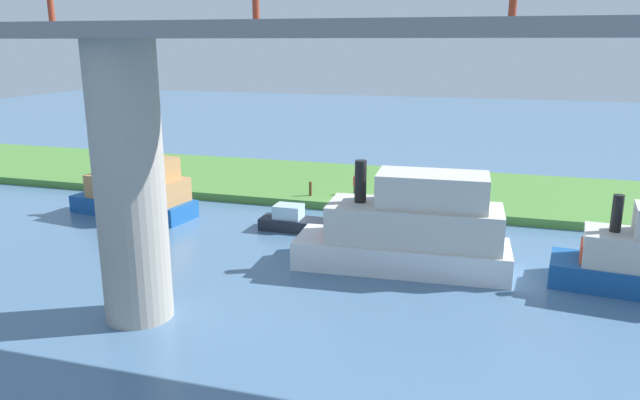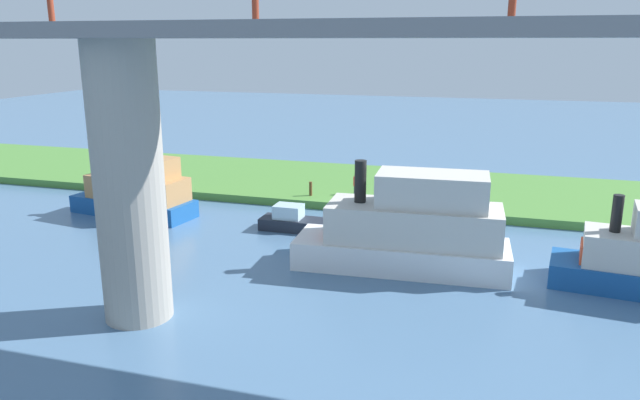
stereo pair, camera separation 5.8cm
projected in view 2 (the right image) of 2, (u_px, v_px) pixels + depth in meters
name	position (u px, v px, depth m)	size (l,w,h in m)	color
ground_plane	(375.00, 214.00, 36.30)	(160.00, 160.00, 0.00)	#4C7093
grassy_bank	(393.00, 188.00, 41.79)	(80.00, 12.00, 0.50)	#4C8438
bridge_pylon	(129.00, 185.00, 21.58)	(2.50, 2.50, 10.19)	#9E998E
bridge_span	(116.00, 23.00, 20.16)	(59.35, 4.30, 3.25)	slate
person_on_bank	(356.00, 184.00, 38.87)	(0.43, 0.43, 1.39)	#2D334C
mooring_post	(311.00, 189.00, 38.56)	(0.20, 0.20, 0.90)	brown
skiff_small	(409.00, 230.00, 27.24)	(9.81, 3.76, 4.93)	white
motorboat_red	(136.00, 191.00, 35.77)	(7.99, 3.67, 3.94)	#195199
houseboat_blue	(296.00, 221.00, 33.14)	(4.20, 1.51, 1.40)	#1E232D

